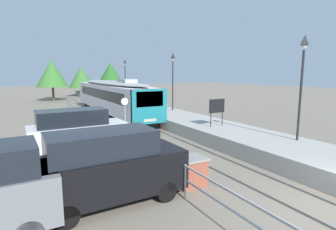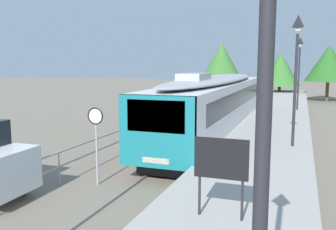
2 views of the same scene
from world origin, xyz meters
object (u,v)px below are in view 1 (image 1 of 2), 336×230
platform_lamp_far_end (125,72)px  speed_limit_sign (125,107)px  commuter_train (112,95)px  parked_van_white (77,132)px  platform_notice_board (217,107)px  brick_utility_cabinet (190,171)px  platform_lamp_near_end (303,68)px  parked_van_black (109,166)px  platform_lamp_mid_platform (173,71)px

platform_lamp_far_end → speed_limit_sign: platform_lamp_far_end is taller
commuter_train → platform_lamp_far_end: 9.57m
commuter_train → parked_van_white: bearing=-114.5°
platform_notice_board → brick_utility_cabinet: (-5.61, -5.31, -1.61)m
platform_lamp_near_end → parked_van_white: platform_lamp_near_end is taller
speed_limit_sign → platform_lamp_near_end: bearing=-52.0°
brick_utility_cabinet → parked_van_white: size_ratio=0.24×
parked_van_white → platform_lamp_near_end: bearing=-29.4°
parked_van_black → parked_van_white: (0.00, 5.91, 0.00)m
commuter_train → platform_notice_board: bearing=-76.8°
parked_van_white → platform_lamp_far_end: bearing=63.9°
commuter_train → brick_utility_cabinet: size_ratio=15.69×
commuter_train → brick_utility_cabinet: bearing=-97.8°
commuter_train → parked_van_black: (-5.68, -18.37, -0.85)m
platform_lamp_mid_platform → platform_lamp_far_end: 13.14m
commuter_train → platform_lamp_mid_platform: 7.12m
platform_notice_board → brick_utility_cabinet: size_ratio=1.49×
parked_van_black → parked_van_white: size_ratio=1.00×
platform_lamp_mid_platform → platform_notice_board: 8.62m
platform_lamp_near_end → speed_limit_sign: (-6.48, 8.31, -2.50)m
platform_lamp_near_end → parked_van_black: 10.62m
speed_limit_sign → parked_van_black: bearing=-112.9°
platform_lamp_near_end → parked_van_white: (-10.09, 5.69, -3.33)m
platform_lamp_far_end → platform_notice_board: 21.48m
platform_lamp_mid_platform → platform_notice_board: bearing=-99.2°
commuter_train → parked_van_white: commuter_train is taller
platform_lamp_near_end → brick_utility_cabinet: (-6.93, -0.34, -4.05)m
commuter_train → parked_van_black: 19.25m
platform_lamp_near_end → brick_utility_cabinet: 8.04m
platform_lamp_near_end → parked_van_black: (-10.09, -0.22, -3.33)m
platform_notice_board → speed_limit_sign: size_ratio=0.64×
brick_utility_cabinet → platform_lamp_far_end: bearing=75.4°
platform_lamp_near_end → platform_lamp_mid_platform: bearing=90.0°
commuter_train → platform_lamp_near_end: platform_lamp_near_end is taller
platform_lamp_mid_platform → platform_notice_board: size_ratio=2.97×
platform_lamp_far_end → brick_utility_cabinet: size_ratio=4.42×
platform_notice_board → brick_utility_cabinet: 7.89m
platform_lamp_far_end → parked_van_black: (-10.09, -26.49, -3.33)m
platform_lamp_near_end → parked_van_black: bearing=-178.8°
platform_lamp_near_end → speed_limit_sign: 10.83m
commuter_train → parked_van_black: bearing=-107.2°
parked_van_black → platform_lamp_far_end: bearing=69.2°
speed_limit_sign → brick_utility_cabinet: speed_limit_sign is taller
platform_notice_board → brick_utility_cabinet: bearing=-136.6°
platform_lamp_near_end → platform_lamp_mid_platform: (0.00, 13.14, 0.00)m
platform_lamp_far_end → speed_limit_sign: (-6.48, -17.96, -2.50)m
commuter_train → parked_van_white: size_ratio=3.84×
platform_lamp_far_end → parked_van_white: platform_lamp_far_end is taller
commuter_train → platform_notice_board: size_ratio=10.54×
platform_lamp_mid_platform → parked_van_white: size_ratio=1.08×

